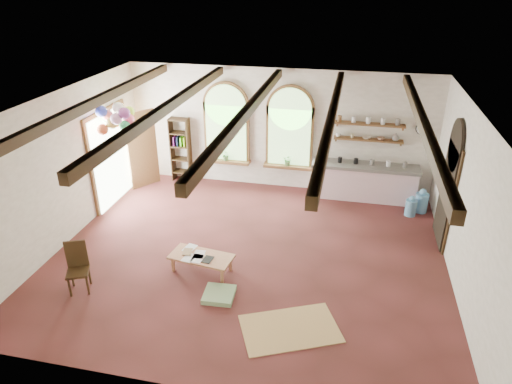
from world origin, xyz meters
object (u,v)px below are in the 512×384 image
(kitchen_counter, at_px, (364,181))
(side_chair, at_px, (79,277))
(coffee_table, at_px, (201,258))
(balloon_cluster, at_px, (116,118))

(kitchen_counter, distance_m, side_chair, 7.14)
(kitchen_counter, relative_size, coffee_table, 2.07)
(coffee_table, xyz_separation_m, balloon_cluster, (-2.62, 2.07, 2.04))
(side_chair, bearing_deg, balloon_cluster, 100.78)
(kitchen_counter, height_order, side_chair, side_chair)
(side_chair, distance_m, balloon_cluster, 3.78)
(kitchen_counter, distance_m, coffee_table, 5.01)
(kitchen_counter, bearing_deg, balloon_cluster, -161.78)
(coffee_table, bearing_deg, balloon_cluster, 141.64)
(kitchen_counter, xyz_separation_m, coffee_table, (-3.08, -3.95, -0.17))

